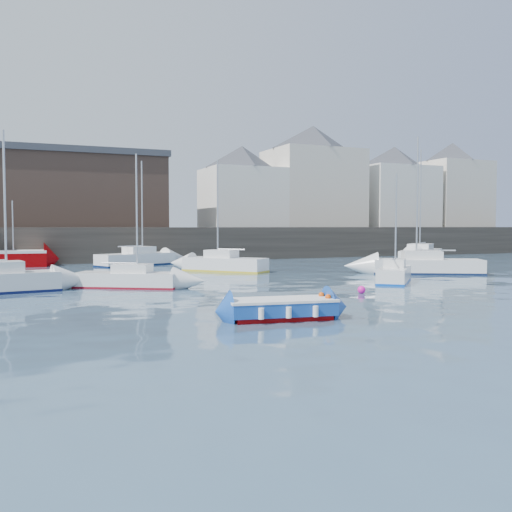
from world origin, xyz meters
name	(u,v)px	position (x,y,z in m)	size (l,w,h in m)	color
water	(393,316)	(0.00, 0.00, 0.00)	(220.00, 220.00, 0.00)	#2D4760
quay_wall	(156,244)	(0.00, 35.00, 1.50)	(90.00, 5.00, 3.00)	#28231E
land_strip	(121,240)	(0.00, 53.00, 1.40)	(90.00, 32.00, 2.80)	#28231E
bldg_east_a	(313,177)	(20.00, 42.00, 8.81)	(13.36, 13.36, 11.80)	beige
bldg_east_b	(394,187)	(31.00, 41.50, 7.87)	(11.88, 11.88, 9.95)	white
bldg_east_c	(452,185)	(40.00, 41.50, 8.37)	(11.14, 11.14, 10.95)	beige
bldg_east_d	(242,187)	(11.00, 41.50, 7.36)	(11.14, 11.14, 8.95)	white
warehouse	(77,191)	(-6.00, 43.00, 6.62)	(16.40, 10.40, 7.60)	#3D2D26
blue_dinghy	(281,308)	(-3.85, 0.93, 0.38)	(3.80, 2.14, 0.69)	#8C0002
sailboat_b	(128,279)	(-6.69, 12.75, 0.44)	(5.33, 4.10, 6.70)	white
sailboat_c	(394,274)	(7.40, 9.80, 0.46)	(4.21, 4.40, 6.08)	white
sailboat_d	(426,266)	(12.77, 13.59, 0.54)	(7.17, 5.34, 8.88)	white
sailboat_f	(225,264)	(1.32, 20.55, 0.54)	(5.23, 5.66, 7.61)	white
sailboat_g	(421,255)	(21.71, 25.01, 0.56)	(7.52, 6.91, 9.82)	white
sailboat_h	(136,259)	(-3.02, 29.02, 0.54)	(6.70, 4.52, 8.27)	white
buoy_near	(318,307)	(-1.26, 2.97, 0.00)	(0.34, 0.34, 0.34)	#FF12A8
buoy_mid	(361,293)	(2.77, 6.08, 0.00)	(0.37, 0.37, 0.37)	#FF12A8
buoy_far	(122,276)	(-5.83, 19.46, 0.00)	(0.35, 0.35, 0.35)	#FF12A8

